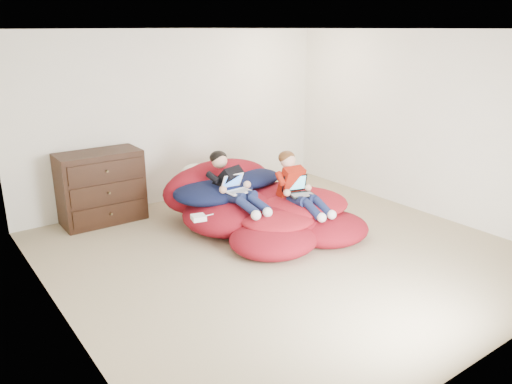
% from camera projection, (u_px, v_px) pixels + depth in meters
% --- Properties ---
extents(room_shell, '(5.10, 5.10, 2.77)m').
position_uv_depth(room_shell, '(283.00, 234.00, 5.82)').
color(room_shell, tan).
rests_on(room_shell, ground).
extents(dresser, '(1.08, 0.60, 0.97)m').
position_uv_depth(dresser, '(101.00, 187.00, 6.68)').
color(dresser, black).
rests_on(dresser, ground).
extents(beanbag_pile, '(2.16, 2.41, 0.84)m').
position_uv_depth(beanbag_pile, '(261.00, 207.00, 6.59)').
color(beanbag_pile, maroon).
rests_on(beanbag_pile, ground).
extents(cream_pillow, '(0.41, 0.26, 0.26)m').
position_uv_depth(cream_pillow, '(194.00, 173.00, 6.85)').
color(cream_pillow, silver).
rests_on(cream_pillow, beanbag_pile).
extents(older_boy, '(0.39, 1.12, 0.64)m').
position_uv_depth(older_boy, '(232.00, 182.00, 6.32)').
color(older_boy, black).
rests_on(older_boy, beanbag_pile).
extents(younger_boy, '(0.32, 0.94, 0.71)m').
position_uv_depth(younger_boy, '(297.00, 184.00, 6.33)').
color(younger_boy, '#AC200F').
rests_on(younger_boy, beanbag_pile).
extents(laptop_white, '(0.31, 0.32, 0.21)m').
position_uv_depth(laptop_white, '(236.00, 187.00, 6.26)').
color(laptop_white, white).
rests_on(laptop_white, older_boy).
extents(laptop_black, '(0.38, 0.37, 0.24)m').
position_uv_depth(laptop_black, '(298.00, 190.00, 6.33)').
color(laptop_black, black).
rests_on(laptop_black, younger_boy).
extents(power_adapter, '(0.18, 0.18, 0.06)m').
position_uv_depth(power_adapter, '(199.00, 218.00, 5.78)').
color(power_adapter, white).
rests_on(power_adapter, beanbag_pile).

